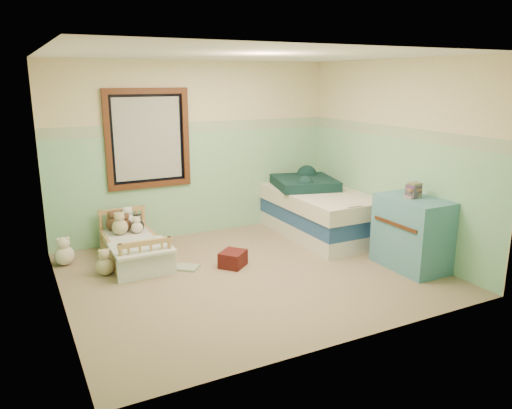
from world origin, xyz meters
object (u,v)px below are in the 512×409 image
plush_floor_cream (64,256)px  red_pillow (233,259)px  toddler_bed_frame (134,255)px  dresser (412,233)px  plush_floor_tan (105,266)px  twin_bed_frame (317,227)px  floor_book (186,267)px

plush_floor_cream → red_pillow: bearing=-28.5°
toddler_bed_frame → plush_floor_cream: size_ratio=5.19×
plush_floor_cream → dresser: (3.77, -2.01, 0.32)m
plush_floor_cream → toddler_bed_frame: bearing=-17.2°
toddler_bed_frame → dresser: size_ratio=1.44×
plush_floor_cream → dresser: bearing=-28.1°
plush_floor_tan → twin_bed_frame: 3.12m
twin_bed_frame → dresser: 1.68m
plush_floor_tan → floor_book: size_ratio=0.77×
plush_floor_cream → floor_book: plush_floor_cream is taller
toddler_bed_frame → dresser: bearing=-30.7°
dresser → floor_book: (-2.46, 1.20, -0.42)m
dresser → plush_floor_tan: bearing=156.8°
toddler_bed_frame → plush_floor_tan: bearing=-143.3°
plush_floor_cream → dresser: dresser is taller
plush_floor_tan → red_pillow: plush_floor_tan is taller
twin_bed_frame → red_pillow: (-1.66, -0.62, -0.01)m
dresser → red_pillow: 2.20m
twin_bed_frame → dresser: size_ratio=2.31×
toddler_bed_frame → plush_floor_tan: size_ratio=5.79×
plush_floor_cream → floor_book: (1.31, -0.80, -0.11)m
red_pillow → twin_bed_frame: bearing=20.5°
twin_bed_frame → red_pillow: twin_bed_frame is taller
plush_floor_cream → plush_floor_tan: bearing=-55.3°
plush_floor_cream → twin_bed_frame: (3.50, -0.38, -0.01)m
plush_floor_tan → red_pillow: 1.52m
plush_floor_tan → twin_bed_frame: bearing=3.4°
floor_book → plush_floor_cream: bearing=-172.2°
toddler_bed_frame → floor_book: toddler_bed_frame is taller
plush_floor_cream → red_pillow: (1.84, -1.00, -0.02)m
twin_bed_frame → dresser: (0.27, -1.63, 0.33)m
red_pillow → floor_book: bearing=160.1°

